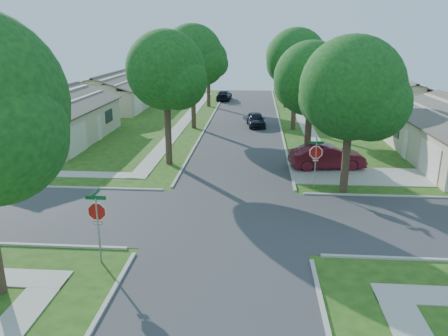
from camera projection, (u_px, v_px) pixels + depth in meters
name	position (u px, v px, depth m)	size (l,w,h in m)	color
ground	(228.00, 218.00, 21.35)	(100.00, 100.00, 0.00)	#244713
road_ns	(228.00, 218.00, 21.35)	(7.00, 100.00, 0.02)	#333335
sidewalk_ne	(303.00, 119.00, 45.67)	(1.20, 40.00, 0.04)	#9E9B91
sidewalk_nw	(188.00, 118.00, 46.56)	(1.20, 40.00, 0.04)	#9E9B91
driveway	(360.00, 176.00, 27.54)	(8.80, 3.60, 0.05)	#9E9B91
stop_sign_sw	(97.00, 215.00, 16.62)	(1.05, 0.80, 2.98)	gray
stop_sign_ne	(316.00, 154.00, 24.89)	(1.05, 0.80, 2.98)	gray
tree_e_near	(312.00, 82.00, 27.92)	(4.97, 4.80, 8.28)	#38281C
tree_e_mid	(297.00, 61.00, 39.18)	(5.59, 5.40, 9.21)	#38281C
tree_e_far	(288.00, 57.00, 51.64)	(5.17, 5.00, 8.72)	#38281C
tree_w_near	(167.00, 74.00, 28.47)	(5.38, 5.20, 8.97)	#38281C
tree_w_mid	(193.00, 58.00, 39.79)	(5.80, 5.60, 9.56)	#38281C
tree_w_far	(209.00, 61.00, 52.46)	(4.76, 4.60, 8.04)	#38281C
tree_ne_corner	(353.00, 93.00, 23.25)	(5.80, 5.60, 8.66)	#38281C
house_ne_far	(393.00, 102.00, 47.37)	(8.42, 13.60, 4.23)	beige
house_nw_near	(49.00, 123.00, 36.36)	(8.42, 13.60, 4.23)	beige
house_nw_far	(114.00, 95.00, 52.55)	(8.42, 13.60, 4.23)	beige
car_driveway	(327.00, 157.00, 28.97)	(1.72, 4.94, 1.63)	#4E1019
car_curb_east	(256.00, 119.00, 42.22)	(1.59, 3.96, 1.35)	black
car_curb_west	(224.00, 95.00, 58.86)	(1.83, 4.51, 1.31)	black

